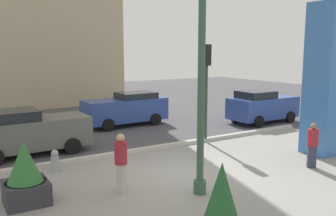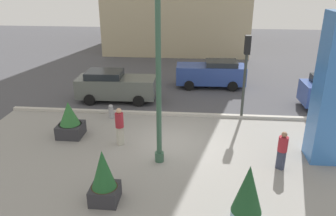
{
  "view_description": "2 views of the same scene",
  "coord_description": "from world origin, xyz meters",
  "px_view_note": "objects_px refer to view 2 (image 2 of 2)",
  "views": [
    {
      "loc": [
        -6.31,
        -9.49,
        4.02
      ],
      "look_at": [
        -0.0,
        0.8,
        2.11
      ],
      "focal_mm": 38.98,
      "sensor_mm": 36.0,
      "label": 1
    },
    {
      "loc": [
        0.99,
        -13.2,
        6.99
      ],
      "look_at": [
        -0.2,
        0.01,
        1.67
      ],
      "focal_mm": 35.91,
      "sensor_mm": 36.0,
      "label": 2
    }
  ],
  "objects_px": {
    "fire_hydrant": "(111,111)",
    "pedestrian_by_curb": "(282,149)",
    "lamp_post": "(159,82)",
    "car_far_lane": "(211,73)",
    "potted_plant_near_right": "(104,178)",
    "traffic_light_corner": "(246,64)",
    "art_pillar_blue": "(334,91)",
    "potted_plant_curbside": "(247,197)",
    "car_curb_east": "(115,86)",
    "potted_plant_mid_plaza": "(70,121)",
    "pedestrian_crossing": "(120,125)"
  },
  "relations": [
    {
      "from": "lamp_post",
      "to": "pedestrian_by_curb",
      "type": "relative_size",
      "value": 4.34
    },
    {
      "from": "potted_plant_near_right",
      "to": "fire_hydrant",
      "type": "xyz_separation_m",
      "value": [
        -1.5,
        6.78,
        -0.51
      ]
    },
    {
      "from": "fire_hydrant",
      "to": "car_curb_east",
      "type": "distance_m",
      "value": 2.7
    },
    {
      "from": "art_pillar_blue",
      "to": "pedestrian_by_curb",
      "type": "height_order",
      "value": "art_pillar_blue"
    },
    {
      "from": "lamp_post",
      "to": "car_far_lane",
      "type": "relative_size",
      "value": 1.52
    },
    {
      "from": "potted_plant_near_right",
      "to": "pedestrian_crossing",
      "type": "distance_m",
      "value": 3.95
    },
    {
      "from": "lamp_post",
      "to": "traffic_light_corner",
      "type": "relative_size",
      "value": 1.6
    },
    {
      "from": "traffic_light_corner",
      "to": "pedestrian_crossing",
      "type": "xyz_separation_m",
      "value": [
        -5.6,
        -3.43,
        -1.93
      ]
    },
    {
      "from": "traffic_light_corner",
      "to": "lamp_post",
      "type": "bearing_deg",
      "value": -128.75
    },
    {
      "from": "pedestrian_crossing",
      "to": "car_far_lane",
      "type": "bearing_deg",
      "value": 64.05
    },
    {
      "from": "traffic_light_corner",
      "to": "potted_plant_mid_plaza",
      "type": "bearing_deg",
      "value": -160.85
    },
    {
      "from": "potted_plant_mid_plaza",
      "to": "pedestrian_by_curb",
      "type": "height_order",
      "value": "potted_plant_mid_plaza"
    },
    {
      "from": "potted_plant_near_right",
      "to": "potted_plant_mid_plaza",
      "type": "distance_m",
      "value": 5.37
    },
    {
      "from": "potted_plant_curbside",
      "to": "pedestrian_crossing",
      "type": "relative_size",
      "value": 1.21
    },
    {
      "from": "car_curb_east",
      "to": "art_pillar_blue",
      "type": "bearing_deg",
      "value": -30.86
    },
    {
      "from": "potted_plant_mid_plaza",
      "to": "fire_hydrant",
      "type": "bearing_deg",
      "value": 58.99
    },
    {
      "from": "fire_hydrant",
      "to": "potted_plant_mid_plaza",
      "type": "bearing_deg",
      "value": -121.01
    },
    {
      "from": "lamp_post",
      "to": "pedestrian_crossing",
      "type": "xyz_separation_m",
      "value": [
        -1.86,
        1.24,
        -2.37
      ]
    },
    {
      "from": "art_pillar_blue",
      "to": "car_far_lane",
      "type": "distance_m",
      "value": 10.13
    },
    {
      "from": "pedestrian_by_curb",
      "to": "art_pillar_blue",
      "type": "bearing_deg",
      "value": 27.52
    },
    {
      "from": "art_pillar_blue",
      "to": "potted_plant_curbside",
      "type": "xyz_separation_m",
      "value": [
        -3.57,
        -4.29,
        -1.87
      ]
    },
    {
      "from": "car_curb_east",
      "to": "pedestrian_by_curb",
      "type": "bearing_deg",
      "value": -40.46
    },
    {
      "from": "potted_plant_mid_plaza",
      "to": "potted_plant_near_right",
      "type": "bearing_deg",
      "value": -58.18
    },
    {
      "from": "fire_hydrant",
      "to": "pedestrian_by_curb",
      "type": "xyz_separation_m",
      "value": [
        7.66,
        -4.24,
        0.5
      ]
    },
    {
      "from": "potted_plant_mid_plaza",
      "to": "pedestrian_crossing",
      "type": "relative_size",
      "value": 0.97
    },
    {
      "from": "lamp_post",
      "to": "pedestrian_by_curb",
      "type": "xyz_separation_m",
      "value": [
        4.68,
        -0.15,
        -2.46
      ]
    },
    {
      "from": "potted_plant_near_right",
      "to": "car_far_lane",
      "type": "distance_m",
      "value": 13.08
    },
    {
      "from": "car_far_lane",
      "to": "pedestrian_by_curb",
      "type": "relative_size",
      "value": 2.86
    },
    {
      "from": "pedestrian_crossing",
      "to": "lamp_post",
      "type": "bearing_deg",
      "value": -33.67
    },
    {
      "from": "art_pillar_blue",
      "to": "fire_hydrant",
      "type": "xyz_separation_m",
      "value": [
        -9.49,
        3.28,
        -2.53
      ]
    },
    {
      "from": "fire_hydrant",
      "to": "car_curb_east",
      "type": "xyz_separation_m",
      "value": [
        -0.38,
        2.62,
        0.53
      ]
    },
    {
      "from": "lamp_post",
      "to": "pedestrian_by_curb",
      "type": "height_order",
      "value": "lamp_post"
    },
    {
      "from": "lamp_post",
      "to": "pedestrian_crossing",
      "type": "height_order",
      "value": "lamp_post"
    },
    {
      "from": "potted_plant_near_right",
      "to": "traffic_light_corner",
      "type": "bearing_deg",
      "value": 54.62
    },
    {
      "from": "potted_plant_curbside",
      "to": "traffic_light_corner",
      "type": "xyz_separation_m",
      "value": [
        0.8,
        8.15,
        1.85
      ]
    },
    {
      "from": "pedestrian_crossing",
      "to": "potted_plant_near_right",
      "type": "bearing_deg",
      "value": -84.58
    },
    {
      "from": "fire_hydrant",
      "to": "pedestrian_by_curb",
      "type": "distance_m",
      "value": 8.77
    },
    {
      "from": "fire_hydrant",
      "to": "lamp_post",
      "type": "bearing_deg",
      "value": -53.9
    },
    {
      "from": "pedestrian_crossing",
      "to": "pedestrian_by_curb",
      "type": "height_order",
      "value": "pedestrian_crossing"
    },
    {
      "from": "potted_plant_curbside",
      "to": "potted_plant_mid_plaza",
      "type": "height_order",
      "value": "potted_plant_curbside"
    },
    {
      "from": "potted_plant_near_right",
      "to": "pedestrian_by_curb",
      "type": "height_order",
      "value": "potted_plant_near_right"
    },
    {
      "from": "potted_plant_near_right",
      "to": "car_far_lane",
      "type": "bearing_deg",
      "value": 73.1
    },
    {
      "from": "potted_plant_curbside",
      "to": "potted_plant_mid_plaza",
      "type": "xyz_separation_m",
      "value": [
        -7.26,
        5.35,
        -0.28
      ]
    },
    {
      "from": "potted_plant_curbside",
      "to": "pedestrian_by_curb",
      "type": "distance_m",
      "value": 3.76
    },
    {
      "from": "lamp_post",
      "to": "car_curb_east",
      "type": "bearing_deg",
      "value": 116.6
    },
    {
      "from": "potted_plant_mid_plaza",
      "to": "car_curb_east",
      "type": "bearing_deg",
      "value": 78.8
    },
    {
      "from": "potted_plant_curbside",
      "to": "fire_hydrant",
      "type": "xyz_separation_m",
      "value": [
        -5.93,
        7.57,
        -0.67
      ]
    },
    {
      "from": "car_curb_east",
      "to": "pedestrian_by_curb",
      "type": "xyz_separation_m",
      "value": [
        8.04,
        -6.85,
        -0.04
      ]
    },
    {
      "from": "lamp_post",
      "to": "art_pillar_blue",
      "type": "height_order",
      "value": "lamp_post"
    },
    {
      "from": "potted_plant_curbside",
      "to": "potted_plant_near_right",
      "type": "bearing_deg",
      "value": 169.91
    }
  ]
}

